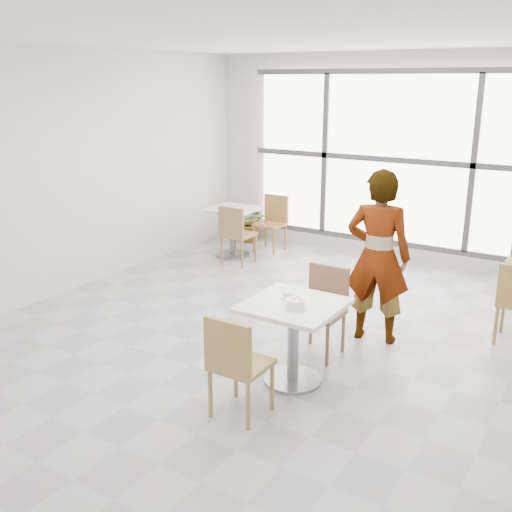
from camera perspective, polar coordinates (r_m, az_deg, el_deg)
The scene contains 15 objects.
floor at distance 6.20m, azimuth 1.50°, elevation -8.21°, with size 7.00×7.00×0.00m, color #9E9EA5.
ceiling at distance 5.64m, azimuth 1.74°, elevation 20.65°, with size 7.00×7.00×0.00m, color white.
wall_back at distance 8.89m, azimuth 13.37°, elevation 9.07°, with size 6.00×6.00×0.00m, color silver.
wall_left at distance 7.69m, azimuth -18.17°, elevation 7.56°, with size 7.00×7.00×0.00m, color silver.
window at distance 8.83m, azimuth 13.23°, elevation 9.03°, with size 4.60×0.07×2.52m.
main_table at distance 5.22m, azimuth 3.63°, elevation -6.90°, with size 0.80×0.80×0.75m.
chair_near at distance 4.69m, azimuth -1.99°, elevation -10.04°, with size 0.42×0.42×0.87m.
chair_far at distance 5.83m, azimuth 6.51°, elevation -4.65°, with size 0.42×0.42×0.87m.
oatmeal_bowl at distance 5.02m, azimuth 3.82°, elevation -4.56°, with size 0.21×0.21×0.09m.
coffee_cup at distance 5.22m, azimuth 3.09°, elevation -3.84°, with size 0.16×0.13×0.07m.
person at distance 6.07m, azimuth 11.68°, elevation -0.08°, with size 0.65×0.43×1.79m, color black.
bg_table_left at distance 9.00m, azimuth -2.27°, elevation 3.02°, with size 0.70×0.70×0.75m.
bg_chair_left_near at distance 8.56m, azimuth -2.00°, elevation 2.40°, with size 0.42×0.42×0.87m.
bg_chair_left_far at distance 9.30m, azimuth 1.61°, elevation 3.57°, with size 0.42×0.42×0.87m.
plant_left at distance 9.83m, azimuth -0.49°, elevation 3.38°, with size 0.63×0.54×0.70m, color #5F844B.
Camera 1 is at (2.87, -4.84, 2.61)m, focal length 41.47 mm.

